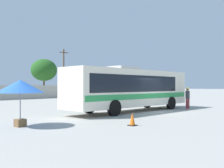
{
  "coord_description": "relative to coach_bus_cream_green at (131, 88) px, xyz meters",
  "views": [
    {
      "loc": [
        -16.63,
        -10.97,
        1.94
      ],
      "look_at": [
        -0.17,
        3.94,
        2.1
      ],
      "focal_mm": 42.37,
      "sensor_mm": 36.0,
      "label": 1
    }
  ],
  "objects": [
    {
      "name": "attendant_by_bus_door",
      "position": [
        5.07,
        -2.15,
        -0.78
      ],
      "size": [
        0.5,
        0.5,
        1.79
      ],
      "color": "#99383D",
      "rests_on": "ground_plane"
    },
    {
      "name": "ground_plane",
      "position": [
        0.85,
        8.57,
        -1.8
      ],
      "size": [
        300.0,
        300.0,
        0.0
      ],
      "primitive_type": "plane",
      "color": "#A3A099"
    },
    {
      "name": "perimeter_wall",
      "position": [
        0.85,
        22.97,
        -0.79
      ],
      "size": [
        80.0,
        0.3,
        2.02
      ],
      "primitive_type": "cube",
      "color": "#B2AD9E",
      "rests_on": "ground_plane"
    },
    {
      "name": "coach_bus_cream_green",
      "position": [
        0.0,
        0.0,
        0.0
      ],
      "size": [
        11.8,
        3.0,
        3.36
      ],
      "color": "silver",
      "rests_on": "ground_plane"
    },
    {
      "name": "vendor_umbrella_near_gate_blue",
      "position": [
        -9.41,
        -0.74,
        0.08
      ],
      "size": [
        2.27,
        2.27,
        2.23
      ],
      "color": "gray",
      "rests_on": "ground_plane"
    },
    {
      "name": "roadside_tree_midright",
      "position": [
        12.07,
        29.91,
        3.08
      ],
      "size": [
        4.79,
        4.79,
        6.93
      ],
      "color": "brown",
      "rests_on": "ground_plane"
    },
    {
      "name": "traffic_cone_on_apron",
      "position": [
        -5.59,
        -4.5,
        -1.49
      ],
      "size": [
        0.36,
        0.36,
        0.64
      ],
      "color": "black",
      "rests_on": "ground_plane"
    },
    {
      "name": "utility_pole_near",
      "position": [
        12.52,
        24.56,
        2.55
      ],
      "size": [
        1.8,
        0.24,
        8.34
      ],
      "color": "#4C3823",
      "rests_on": "ground_plane"
    }
  ]
}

